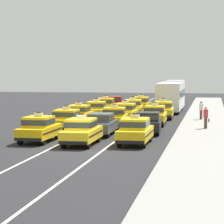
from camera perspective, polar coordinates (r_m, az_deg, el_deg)
The scene contains 24 objects.
ground_plane at distance 32.70m, azimuth -3.74°, elevation -3.88°, with size 160.00×160.00×0.00m, color #232326.
lane_stripe_left_center at distance 52.47m, azimuth -0.19°, elevation -0.76°, with size 0.14×80.00×0.01m, color silver.
lane_stripe_center_right at distance 51.99m, azimuth 3.28°, elevation -0.81°, with size 0.14×80.00×0.01m, color silver.
sidewalk_curb at distance 46.64m, azimuth 9.39°, elevation -1.37°, with size 4.00×90.00×0.15m, color gray.
taxi_left_nearest at distance 36.44m, azimuth -7.43°, elevation -1.67°, with size 1.87×4.58×1.96m.
taxi_left_second at distance 42.57m, azimuth -4.63°, elevation -0.78°, with size 1.85×4.57×1.96m.
taxi_left_third at distance 47.72m, azimuth -3.37°, elevation -0.22°, with size 1.84×4.57×1.96m.
taxi_left_fourth at distance 53.05m, azimuth -1.60°, elevation 0.24°, with size 2.09×4.66×1.96m.
taxi_left_fifth at distance 59.11m, azimuth -0.64°, elevation 0.67°, with size 2.03×4.64×1.96m.
sedan_left_sixth at distance 64.74m, azimuth 0.35°, elevation 0.96°, with size 2.02×4.40×1.58m.
taxi_center_nearest at distance 34.68m, azimuth -3.12°, elevation -1.95°, with size 1.82×4.56×1.96m.
sedan_center_second at distance 39.72m, azimuth -1.11°, elevation -1.18°, with size 1.77×4.30×1.58m.
taxi_center_third at distance 44.70m, azimuth 0.26°, elevation -0.52°, with size 2.06×4.65×1.96m.
taxi_center_fourth at distance 50.13m, azimuth 1.38°, elevation 0.00°, with size 1.84×4.57×1.96m.
taxi_center_fifth at distance 56.24m, azimuth 2.14°, elevation 0.47°, with size 2.00×4.63×1.96m.
taxi_center_sixth at distance 61.73m, azimuth 2.95°, elevation 0.82°, with size 1.87×4.58×1.96m.
taxi_right_nearest at distance 34.91m, azimuth 2.37°, elevation -1.90°, with size 1.86×4.58×1.96m.
sedan_right_second at distance 40.86m, azimuth 3.72°, elevation -1.04°, with size 2.02×4.40×1.58m.
taxi_right_third at distance 47.10m, azimuth 4.37°, elevation -0.29°, with size 1.94×4.61×1.96m.
taxi_right_fourth at distance 53.24m, azimuth 5.24°, elevation 0.24°, with size 1.96×4.62×1.96m.
bus_right_fifth at distance 62.85m, azimuth 6.03°, elevation 1.72°, with size 2.55×11.21×3.22m.
box_truck_right_sixth at distance 73.90m, azimuth 6.50°, elevation 2.07°, with size 2.51×7.04×3.27m.
pedestrian_near_crosswalk at distance 43.66m, azimuth 9.53°, elevation -0.56°, with size 0.47×0.24×1.67m.
pedestrian_mid_block at distance 51.49m, azimuth 9.05°, elevation 0.18°, with size 0.36×0.24×1.64m.
Camera 1 is at (7.79, -31.41, 4.68)m, focal length 89.85 mm.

